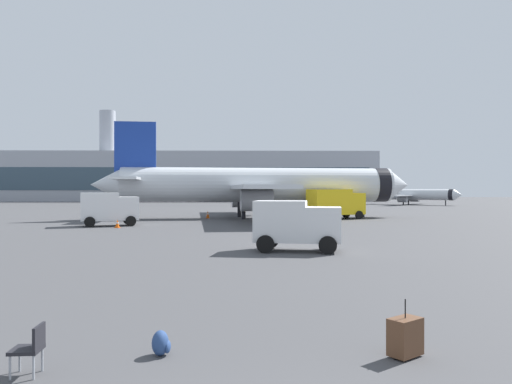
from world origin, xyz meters
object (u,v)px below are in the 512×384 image
Objects in this scene: cargo_van at (296,223)px; safety_cone_far at (208,214)px; traveller_backpack at (161,343)px; fuel_truck at (335,203)px; airplane_taxiing at (411,195)px; gate_chair at (31,346)px; service_truck at (109,207)px; safety_cone_near at (337,215)px; rolling_suitcase at (405,337)px; airplane_at_gate at (257,185)px; safety_cone_mid at (280,212)px; safety_cone_outer at (117,224)px.

safety_cone_far is (-6.91, 29.28, -1.04)m from cargo_van.
cargo_van is 9.74× the size of traveller_backpack.
airplane_taxiing is at bearing 63.42° from fuel_truck.
gate_chair is (-13.12, -44.17, -1.27)m from fuel_truck.
safety_cone_far is (-13.82, 1.96, -1.36)m from fuel_truck.
safety_cone_near is (22.04, 11.54, -1.26)m from service_truck.
rolling_suitcase is (15.10, -33.90, -1.22)m from service_truck.
service_truck is 10.95× the size of traveller_backpack.
cargo_van is at bearing -104.16° from safety_cone_near.
safety_cone_far is at bearing 90.87° from gate_chair.
airplane_taxiing is 52.56m from safety_cone_near.
airplane_at_gate is 9.16m from safety_cone_mid.
airplane_at_gate is 57.04m from airplane_taxiing.
gate_chair reaches higher than safety_cone_far.
safety_cone_mid is 0.88× the size of safety_cone_outer.
safety_cone_far is at bearing -136.34° from safety_cone_mid.
traveller_backpack is at bearing -111.10° from airplane_taxiing.
fuel_truck is at bearing -62.63° from safety_cone_mid.
fuel_truck reaches higher than cargo_van.
airplane_taxiing is 21.07× the size of safety_cone_far.
service_truck is at bearing -152.37° from safety_cone_near.
airplane_at_gate is at bearing 92.41° from rolling_suitcase.
fuel_truck is 28.19m from cargo_van.
fuel_truck reaches higher than safety_cone_near.
service_truck is 1.12× the size of cargo_van.
safety_cone_outer is 33.33m from gate_chair.
fuel_truck is at bearing 23.72° from service_truck.
airplane_at_gate is 41.59× the size of gate_chair.
service_truck is 37.13m from rolling_suitcase.
traveller_backpack is (-11.07, -43.20, -1.54)m from fuel_truck.
traveller_backpack is at bearing -73.85° from safety_cone_outer.
service_truck is 7.43× the size of safety_cone_near.
service_truck is 6.32× the size of safety_cone_far.
traveller_backpack is (-4.17, -15.87, -1.22)m from cargo_van.
gate_chair is at bearing -76.38° from service_truck.
gate_chair reaches higher than safety_cone_near.
safety_cone_outer is at bearing 113.48° from rolling_suitcase.
gate_chair reaches higher than safety_cone_mid.
cargo_van is 7.66× the size of safety_cone_mid.
cargo_van is at bearing -87.20° from airplane_at_gate.
safety_cone_far is at bearing -179.51° from safety_cone_near.
rolling_suitcase is (13.79, -31.76, 0.05)m from safety_cone_outer.
service_truck is at bearing -138.50° from airplane_at_gate.
safety_cone_outer is 32.89m from traveller_backpack.
airplane_taxiing is at bearing 50.79° from safety_cone_far.
fuel_truck is 5.87× the size of rolling_suitcase.
fuel_truck reaches higher than service_truck.
rolling_suitcase is (7.39, -45.32, -0.02)m from safety_cone_far.
airplane_at_gate is 2.04× the size of airplane_taxiing.
safety_cone_far is at bearing 103.28° from cargo_van.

